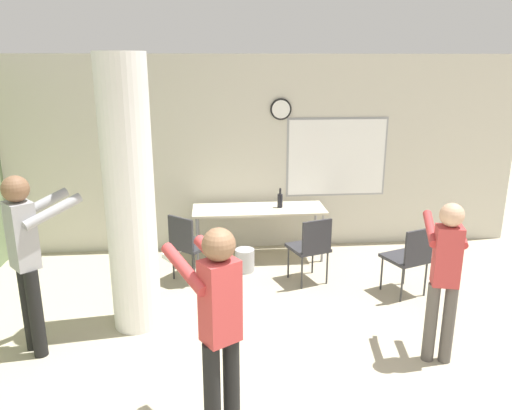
{
  "coord_description": "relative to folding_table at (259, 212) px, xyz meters",
  "views": [
    {
      "loc": [
        -0.53,
        -2.06,
        2.73
      ],
      "look_at": [
        -0.08,
        2.98,
        1.24
      ],
      "focal_mm": 35.0,
      "sensor_mm": 36.0,
      "label": 1
    }
  ],
  "objects": [
    {
      "name": "bottle_on_table",
      "position": [
        0.3,
        0.01,
        0.16
      ],
      "size": [
        0.07,
        0.07,
        0.28
      ],
      "color": "black",
      "rests_on": "folding_table"
    },
    {
      "name": "person_watching_back",
      "position": [
        -2.35,
        -2.2,
        0.35
      ],
      "size": [
        0.69,
        0.65,
        1.75
      ],
      "color": "black",
      "rests_on": "ground_plane"
    },
    {
      "name": "wall_back",
      "position": [
        -0.09,
        0.48,
        0.72
      ],
      "size": [
        8.0,
        0.15,
        2.8
      ],
      "color": "beige",
      "rests_on": "ground_plane"
    },
    {
      "name": "waste_bin",
      "position": [
        -0.23,
        -0.48,
        -0.52
      ],
      "size": [
        0.26,
        0.26,
        0.31
      ],
      "color": "#B2B2B7",
      "rests_on": "ground_plane"
    },
    {
      "name": "person_playing_side",
      "position": [
        1.42,
        -2.68,
        0.23
      ],
      "size": [
        0.44,
        0.64,
        1.54
      ],
      "color": "#514C47",
      "rests_on": "ground_plane"
    },
    {
      "name": "folding_table",
      "position": [
        0.0,
        0.0,
        0.0
      ],
      "size": [
        1.84,
        0.62,
        0.73
      ],
      "color": "beige",
      "rests_on": "ground_plane"
    },
    {
      "name": "support_pillar",
      "position": [
        -1.46,
        -1.76,
        0.72
      ],
      "size": [
        0.5,
        0.5,
        2.8
      ],
      "color": "white",
      "rests_on": "ground_plane"
    },
    {
      "name": "chair_mid_room",
      "position": [
        1.65,
        -1.36,
        -0.17
      ],
      "size": [
        0.57,
        0.57,
        0.87
      ],
      "color": "#2D2D33",
      "rests_on": "ground_plane"
    },
    {
      "name": "person_playing_front",
      "position": [
        -0.62,
        -3.53,
        0.3
      ],
      "size": [
        0.58,
        0.67,
        1.67
      ],
      "color": "black",
      "rests_on": "ground_plane"
    },
    {
      "name": "chair_table_right",
      "position": [
        0.56,
        -0.92,
        -0.17
      ],
      "size": [
        0.56,
        0.56,
        0.87
      ],
      "color": "#2D2D33",
      "rests_on": "ground_plane"
    },
    {
      "name": "chair_table_left",
      "position": [
        -0.96,
        -0.68,
        -0.17
      ],
      "size": [
        0.62,
        0.62,
        0.87
      ],
      "color": "#2D2D33",
      "rests_on": "ground_plane"
    }
  ]
}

